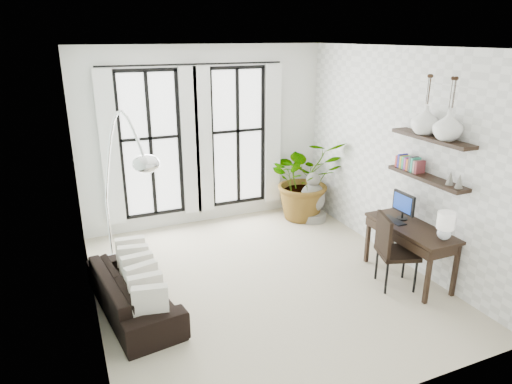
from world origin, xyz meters
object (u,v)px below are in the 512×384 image
buddha (312,200)px  desk_chair (391,247)px  sofa (133,291)px  plant (305,179)px  arc_lamp (121,152)px  desk (413,232)px

buddha → desk_chair: bearing=-95.3°
desk_chair → sofa: bearing=-174.5°
plant → arc_lamp: 3.81m
sofa → desk: bearing=-109.6°
sofa → desk_chair: (3.36, -0.79, 0.33)m
desk → arc_lamp: 4.10m
sofa → desk: (3.74, -0.76, 0.48)m
sofa → desk_chair: size_ratio=1.79×
desk → desk_chair: desk is taller
buddha → desk: bearing=-86.6°
plant → arc_lamp: (-3.43, -1.21, 1.13)m
desk → arc_lamp: (-3.64, 1.47, 1.16)m
arc_lamp → desk_chair: bearing=-24.7°
desk → sofa: bearing=168.5°
desk → desk_chair: 0.41m
plant → desk_chair: bearing=-93.6°
desk_chair → arc_lamp: 3.82m
sofa → plant: (3.53, 1.92, 0.51)m
plant → desk: 2.69m
arc_lamp → buddha: (3.50, 1.03, -1.51)m
sofa → arc_lamp: bearing=-16.3°
desk → buddha: size_ratio=1.46×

